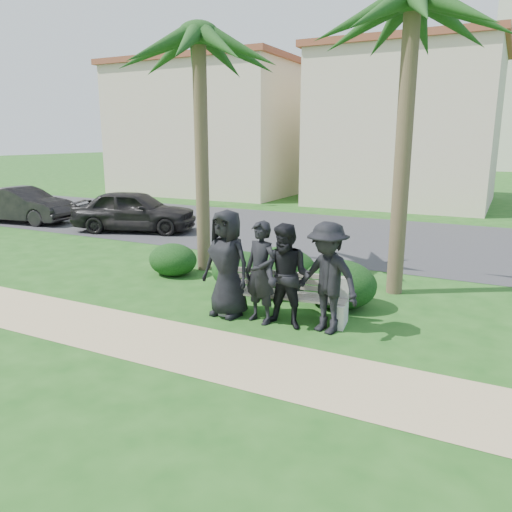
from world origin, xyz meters
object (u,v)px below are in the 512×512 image
Objects in this scene: street_lamp at (202,142)px; car_b at (23,205)px; man_b at (261,273)px; man_c at (287,277)px; man_a at (227,263)px; palm_right at (413,4)px; palm_left at (199,38)px; park_bench at (283,299)px; car_a at (135,211)px; man_d at (327,278)px.

street_lamp is 1.07× the size of car_b.
man_c is at bearing 12.75° from man_b.
man_a is 0.30× the size of palm_right.
street_lamp is 15.81m from man_c.
man_a is 0.69m from man_b.
man_b is (9.18, -12.31, -2.05)m from street_lamp.
palm_left is 1.56× the size of car_b.
park_bench is at bearing 25.56° from man_a.
palm_left reaches higher than street_lamp.
palm_left reaches higher than man_a.
man_c is at bearing -51.88° from street_lamp.
park_bench is 0.37× the size of palm_left.
street_lamp is 1.03× the size of car_a.
street_lamp is 16.14m from man_d.
man_b reaches higher than car_a.
palm_left is at bearing -177.57° from palm_right.
palm_right reaches higher than man_c.
palm_right is (1.43, 2.44, 5.17)m from park_bench.
car_b is (-13.23, 5.34, -0.23)m from man_c.
man_b is 0.43× the size of car_a.
man_b is 0.44× the size of car_b.
man_a reaches higher than man_c.
palm_left is 7.44m from car_a.
man_c is 0.44× the size of car_b.
man_d reaches higher than man_b.
street_lamp is at bearing 123.11° from palm_left.
man_a is at bearing -167.97° from man_b.
street_lamp is 0.68× the size of palm_left.
car_a is (-7.74, 5.82, -0.18)m from man_b.
car_b is (-9.88, 2.72, -4.63)m from palm_left.
man_b is at bearing -53.28° from street_lamp.
man_a is (-0.96, -0.32, 0.61)m from park_bench.
car_a is at bearing 146.39° from man_c.
palm_left is (6.33, -9.71, 2.35)m from street_lamp.
man_c is at bearing -119.51° from car_b.
car_a is at bearing 164.17° from man_d.
street_lamp is at bearing 129.83° from man_c.
man_c is 0.27× the size of palm_right.
man_b is 1.00× the size of man_c.
palm_right is at bearing 68.42° from man_c.
palm_right is (4.56, 0.19, 0.23)m from palm_left.
man_b is 9.69m from car_a.
car_b is at bearing 170.09° from palm_right.
palm_right reaches higher than car_b.
car_a is at bearing 137.89° from park_bench.
car_b is (-13.00, 4.96, 0.31)m from park_bench.
park_bench is 6.26m from palm_left.
man_a is 0.48× the size of car_b.
man_d is at bearing -141.68° from car_a.
park_bench is (9.46, -11.96, -2.59)m from street_lamp.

